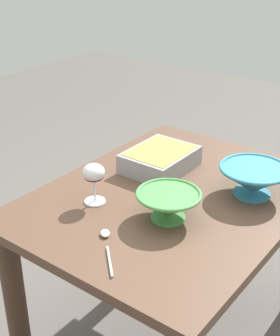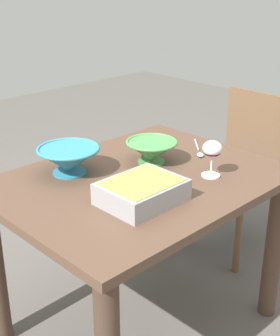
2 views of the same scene
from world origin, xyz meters
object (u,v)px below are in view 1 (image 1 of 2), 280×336
(wine_glass, at_px, (94,175))
(mixing_bowl, at_px, (253,179))
(serving_spoon, at_px, (106,242))
(dining_table, at_px, (172,227))
(casserole_dish, at_px, (160,159))
(small_bowl, at_px, (168,204))

(wine_glass, height_order, mixing_bowl, wine_glass)
(mixing_bowl, distance_m, serving_spoon, 0.60)
(dining_table, height_order, casserole_dish, casserole_dish)
(dining_table, relative_size, wine_glass, 7.43)
(mixing_bowl, height_order, serving_spoon, mixing_bowl)
(mixing_bowl, relative_size, serving_spoon, 1.40)
(dining_table, xyz_separation_m, mixing_bowl, (-0.17, 0.23, 0.20))
(casserole_dish, distance_m, serving_spoon, 0.55)
(wine_glass, xyz_separation_m, casserole_dish, (-0.36, 0.03, -0.06))
(wine_glass, distance_m, small_bowl, 0.28)
(small_bowl, bearing_deg, wine_glass, -75.72)
(wine_glass, relative_size, serving_spoon, 0.82)
(casserole_dish, bearing_deg, mixing_bowl, 94.18)
(casserole_dish, xyz_separation_m, serving_spoon, (0.53, 0.17, -0.04))
(wine_glass, distance_m, serving_spoon, 0.28)
(mixing_bowl, bearing_deg, small_bowl, -25.45)
(casserole_dish, distance_m, small_bowl, 0.38)
(wine_glass, bearing_deg, small_bowl, 104.28)
(mixing_bowl, distance_m, small_bowl, 0.35)
(mixing_bowl, bearing_deg, dining_table, -53.35)
(wine_glass, relative_size, mixing_bowl, 0.59)
(dining_table, xyz_separation_m, small_bowl, (0.15, 0.08, 0.20))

